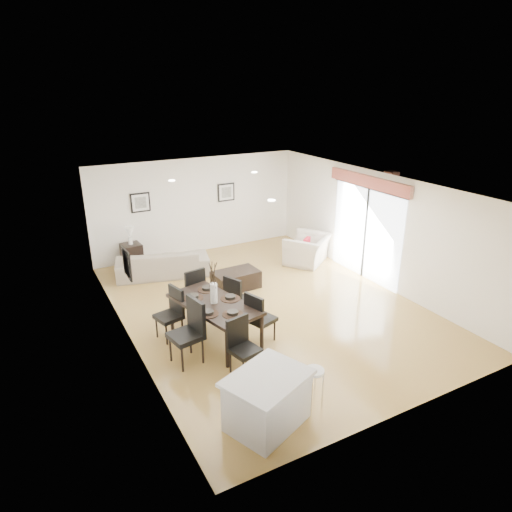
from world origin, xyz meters
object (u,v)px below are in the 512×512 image
armchair (308,249)px  dining_chair_enear (258,316)px  dining_table (214,306)px  kitchen_island (267,400)px  dining_chair_foot (193,289)px  dining_chair_wnear (190,328)px  dining_chair_wfar (172,310)px  side_table (132,256)px  bar_stool (314,375)px  sofa (163,263)px  dining_chair_efar (236,297)px  coffee_table (236,280)px  dining_chair_head (241,343)px

armchair → dining_chair_enear: (-3.15, -2.94, 0.19)m
dining_table → kitchen_island: kitchen_island is taller
dining_chair_foot → dining_chair_enear: bearing=101.8°
dining_chair_wnear → dining_chair_enear: 1.32m
dining_chair_wfar → side_table: dining_chair_wfar is taller
kitchen_island → bar_stool: size_ratio=2.15×
dining_table → dining_chair_foot: (0.02, 1.16, -0.12)m
sofa → dining_chair_wfar: size_ratio=2.28×
armchair → dining_chair_efar: dining_chair_efar is taller
dining_chair_wfar → coffee_table: bearing=110.7°
dining_chair_head → kitchen_island: dining_chair_head is taller
sofa → dining_chair_efar: bearing=115.4°
dining_chair_efar → dining_chair_foot: dining_chair_foot is taller
dining_chair_wfar → side_table: 3.91m
sofa → coffee_table: bearing=143.7°
dining_chair_wnear → bar_stool: dining_chair_wnear is taller
dining_table → dining_chair_enear: (0.67, -0.50, -0.13)m
dining_chair_wnear → dining_chair_efar: 1.59m
sofa → side_table: (-0.55, 0.91, -0.01)m
dining_chair_wfar → dining_chair_efar: size_ratio=1.00×
dining_chair_efar → dining_chair_foot: bearing=18.7°
sofa → dining_chair_head: dining_chair_head is taller
armchair → coffee_table: armchair is taller
sofa → dining_chair_wfar: (-0.75, -2.99, 0.23)m
coffee_table → kitchen_island: 4.70m
dining_chair_efar → kitchen_island: (-0.95, -2.93, -0.15)m
sofa → dining_chair_foot: size_ratio=2.21×
dining_chair_head → coffee_table: bearing=53.1°
armchair → dining_chair_head: dining_chair_head is taller
dining_chair_wfar → coffee_table: size_ratio=0.94×
sofa → dining_chair_efar: size_ratio=2.29×
dining_chair_wfar → dining_table: bearing=39.7°
dining_chair_enear → armchair: bearing=-65.0°
kitchen_island → dining_chair_enear: bearing=42.9°
dining_table → dining_chair_head: size_ratio=2.06×
dining_chair_wfar → dining_chair_head: (0.65, -1.66, -0.01)m
kitchen_island → dining_table: bearing=61.8°
dining_chair_efar → dining_chair_head: (-0.69, -1.60, -0.01)m
armchair → side_table: 4.70m
armchair → kitchen_island: bearing=14.6°
dining_table → dining_chair_foot: dining_chair_foot is taller
dining_chair_wfar → kitchen_island: (0.38, -2.98, -0.15)m
armchair → sofa: bearing=-51.4°
dining_chair_efar → dining_chair_head: size_ratio=1.01×
dining_chair_wfar → side_table: bearing=163.1°
armchair → bar_stool: armchair is taller
armchair → side_table: size_ratio=1.82×
dining_chair_efar → kitchen_island: 3.08m
sofa → bar_stool: bearing=108.8°
dining_chair_foot → dining_chair_wnear: bearing=57.9°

